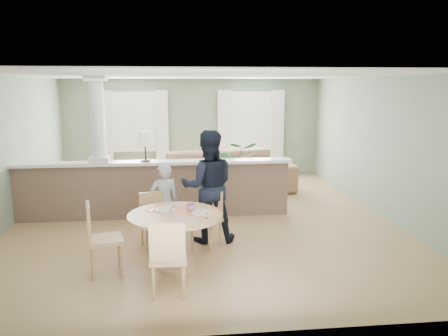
{
  "coord_description": "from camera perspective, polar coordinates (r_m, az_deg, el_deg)",
  "views": [
    {
      "loc": [
        -0.46,
        -8.08,
        2.54
      ],
      "look_at": [
        0.32,
        -1.0,
        1.18
      ],
      "focal_mm": 35.0,
      "sensor_mm": 36.0,
      "label": 1
    }
  ],
  "objects": [
    {
      "name": "room_shell",
      "position": [
        8.75,
        -3.43,
        6.03
      ],
      "size": [
        7.02,
        8.02,
        2.71
      ],
      "color": "gray",
      "rests_on": "ground"
    },
    {
      "name": "ground",
      "position": [
        8.48,
        -2.88,
        -6.61
      ],
      "size": [
        8.0,
        8.0,
        0.0
      ],
      "primitive_type": "plane",
      "color": "tan",
      "rests_on": "ground"
    },
    {
      "name": "houseplant",
      "position": [
        9.82,
        0.88,
        -0.21
      ],
      "size": [
        1.29,
        1.15,
        1.32
      ],
      "primitive_type": "imported",
      "rotation": [
        0.0,
        0.0,
        0.1
      ],
      "color": "#276227",
      "rests_on": "ground"
    },
    {
      "name": "chair_far_boy",
      "position": [
        7.04,
        -9.29,
        -6.35
      ],
      "size": [
        0.49,
        0.49,
        0.86
      ],
      "rotation": [
        0.0,
        0.0,
        0.3
      ],
      "color": "tan",
      "rests_on": "ground"
    },
    {
      "name": "dining_table",
      "position": [
        6.14,
        -6.32,
        -7.4
      ],
      "size": [
        1.3,
        1.3,
        0.89
      ],
      "rotation": [
        0.0,
        0.0,
        -0.27
      ],
      "color": "tan",
      "rests_on": "ground"
    },
    {
      "name": "pony_wall",
      "position": [
        8.5,
        -9.66,
        -1.79
      ],
      "size": [
        5.32,
        0.38,
        2.7
      ],
      "color": "brown",
      "rests_on": "ground"
    },
    {
      "name": "sofa",
      "position": [
        10.34,
        -0.15,
        -0.63
      ],
      "size": [
        3.51,
        1.88,
        0.97
      ],
      "primitive_type": "imported",
      "rotation": [
        0.0,
        0.0,
        0.18
      ],
      "color": "#947350",
      "rests_on": "ground"
    },
    {
      "name": "chair_side",
      "position": [
        6.15,
        -15.98,
        -8.48
      ],
      "size": [
        0.53,
        0.53,
        0.99
      ],
      "rotation": [
        0.0,
        0.0,
        1.78
      ],
      "color": "tan",
      "rests_on": "ground"
    },
    {
      "name": "man_person",
      "position": [
        7.08,
        -2.1,
        -2.42
      ],
      "size": [
        0.89,
        0.7,
        1.84
      ],
      "primitive_type": "imported",
      "rotation": [
        0.0,
        0.0,
        3.15
      ],
      "color": "black",
      "rests_on": "ground"
    },
    {
      "name": "chair_far_man",
      "position": [
        6.92,
        -2.04,
        -6.38
      ],
      "size": [
        0.56,
        0.56,
        0.89
      ],
      "rotation": [
        0.0,
        0.0,
        -0.56
      ],
      "color": "tan",
      "rests_on": "ground"
    },
    {
      "name": "child_person",
      "position": [
        7.22,
        -7.8,
        -4.47
      ],
      "size": [
        0.53,
        0.4,
        1.3
      ],
      "primitive_type": "imported",
      "rotation": [
        0.0,
        0.0,
        3.36
      ],
      "color": "gray",
      "rests_on": "ground"
    },
    {
      "name": "chair_near",
      "position": [
        5.35,
        -7.29,
        -11.22
      ],
      "size": [
        0.46,
        0.46,
        0.97
      ],
      "rotation": [
        0.0,
        0.0,
        3.1
      ],
      "color": "tan",
      "rests_on": "ground"
    }
  ]
}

